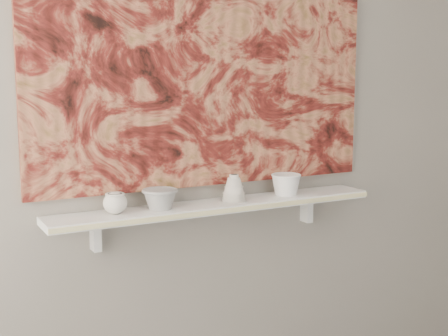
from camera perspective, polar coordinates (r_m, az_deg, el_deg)
wall_back at (r=2.56m, az=-1.60°, el=6.46°), size 3.60×0.00×3.60m
shelf at (r=2.53m, az=-0.59°, el=-3.50°), size 1.40×0.18×0.03m
shelf_stripe at (r=2.45m, az=0.42°, el=-3.91°), size 1.40×0.01×0.02m
bracket_left at (r=2.43m, az=-11.67°, el=-6.03°), size 0.03×0.06×0.12m
bracket_right at (r=2.85m, az=7.56°, el=-3.71°), size 0.03×0.06×0.12m
painting at (r=2.55m, az=-1.47°, el=10.72°), size 1.50×0.02×1.10m
house_motif at (r=2.78m, az=7.00°, el=4.14°), size 0.09×0.00×0.08m
bowl_grey at (r=2.42m, az=-5.86°, el=-2.79°), size 0.17×0.17×0.08m
cup_cream at (r=2.36m, az=-9.93°, el=-3.17°), size 0.11×0.11×0.08m
bell_vessel at (r=2.55m, az=0.91°, el=-1.80°), size 0.12×0.12×0.11m
bowl_white at (r=2.69m, az=5.69°, el=-1.49°), size 0.15×0.15×0.09m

